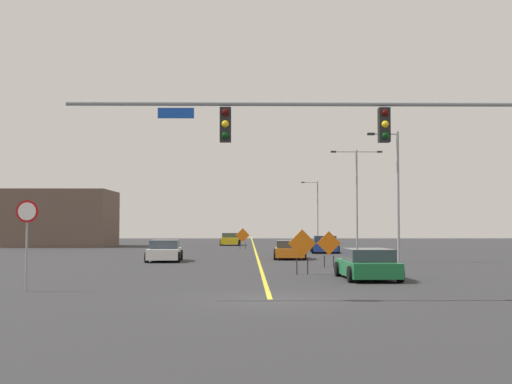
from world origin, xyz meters
name	(u,v)px	position (x,y,z in m)	size (l,w,h in m)	color
ground	(270,300)	(0.00, 0.00, 0.00)	(187.04, 187.04, 0.00)	#2D2D30
road_centre_stripe	(254,246)	(0.00, 51.96, 0.00)	(0.16, 103.91, 0.01)	yellow
traffic_signal_assembly	(374,139)	(3.17, -0.01, 4.85)	(14.59, 0.44, 6.23)	gray
stop_sign	(27,227)	(-8.16, 2.59, 2.16)	(0.76, 0.07, 3.08)	gray
street_lamp_mid_right	(316,208)	(8.39, 67.83, 4.47)	(2.25, 0.24, 8.04)	gray
street_lamp_near_right	(396,190)	(8.34, 20.29, 4.39)	(1.93, 0.24, 7.94)	gray
street_lamp_far_right	(357,191)	(8.69, 36.97, 5.18)	(4.43, 0.24, 8.69)	gray
construction_sign_left_shoulder	(329,245)	(3.64, 15.37, 1.19)	(1.28, 0.18, 1.92)	orange
construction_sign_right_shoulder	(243,236)	(-1.14, 43.05, 1.21)	(1.31, 0.30, 1.95)	orange
construction_sign_right_lane	(302,246)	(1.80, 10.21, 1.30)	(1.28, 0.22, 2.04)	orange
car_green_distant	(367,264)	(4.26, 7.42, 0.61)	(2.24, 4.56, 1.26)	#196B38
car_orange_near	(289,250)	(2.10, 24.12, 0.59)	(2.24, 4.30, 1.23)	orange
car_blue_mid	(325,245)	(5.52, 33.68, 0.64)	(2.33, 4.03, 1.38)	#1E389E
car_yellow_approaching	(230,239)	(-2.58, 54.24, 0.66)	(2.23, 4.13, 1.37)	gold
car_white_far	(165,251)	(-5.82, 21.43, 0.63)	(2.28, 4.47, 1.31)	white
roadside_building_west	(62,218)	(-20.25, 50.55, 2.94)	(10.49, 8.58, 5.88)	brown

